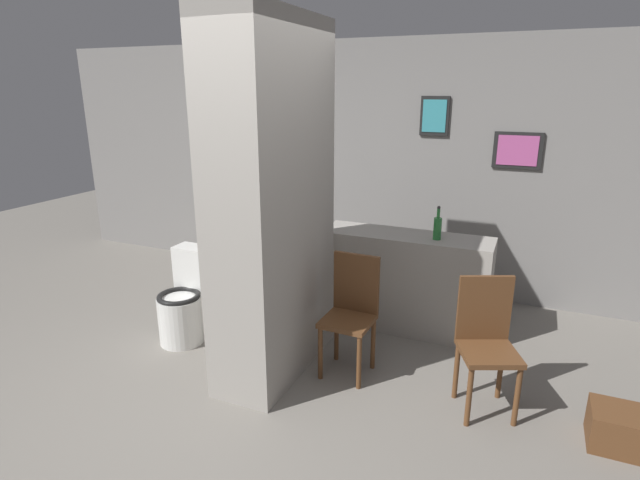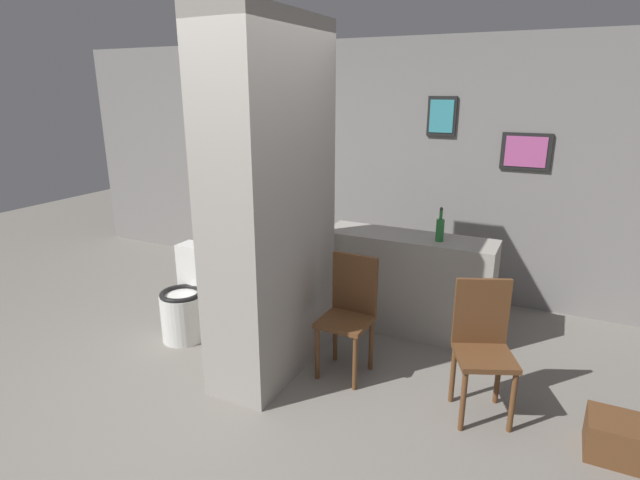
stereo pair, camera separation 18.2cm
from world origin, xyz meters
name	(u,v)px [view 2 (the right image)]	position (x,y,z in m)	size (l,w,h in m)	color
ground_plane	(238,404)	(0.00, 0.00, 0.00)	(14.00, 14.00, 0.00)	slate
wall_back	(374,167)	(0.00, 2.63, 1.30)	(8.00, 0.09, 2.60)	gray
pillar_center	(271,205)	(-0.05, 0.59, 1.30)	(0.51, 1.18, 2.60)	gray
counter_shelf	(406,283)	(0.70, 1.64, 0.44)	(1.50, 0.44, 0.88)	gray
toilet	(187,300)	(-0.98, 0.67, 0.33)	(0.38, 0.54, 0.79)	silver
chair_near_pillar	(349,310)	(0.51, 0.76, 0.50)	(0.37, 0.37, 0.92)	brown
chair_by_doorway	(483,343)	(1.50, 0.68, 0.50)	(0.48, 0.48, 0.92)	brown
bicycle	(297,268)	(-0.53, 1.83, 0.32)	(1.70, 0.42, 0.65)	black
bottle_tall	(440,229)	(0.97, 1.60, 0.99)	(0.07, 0.07, 0.29)	#267233
floor_crate	(614,437)	(2.31, 0.58, 0.12)	(0.30, 0.30, 0.24)	brown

